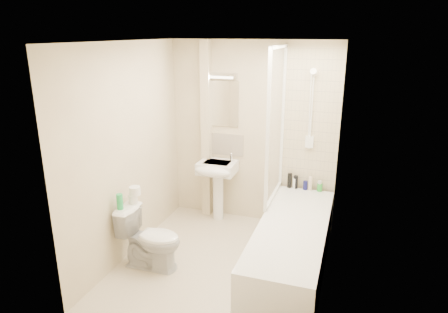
% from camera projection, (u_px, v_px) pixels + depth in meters
% --- Properties ---
extents(floor, '(2.50, 2.50, 0.00)m').
position_uv_depth(floor, '(222.00, 264.00, 4.47)').
color(floor, beige).
rests_on(floor, ground).
extents(wall_back, '(2.20, 0.02, 2.40)m').
position_uv_depth(wall_back, '(252.00, 134.00, 5.24)').
color(wall_back, beige).
rests_on(wall_back, ground).
extents(wall_left, '(0.02, 2.50, 2.40)m').
position_uv_depth(wall_left, '(128.00, 153.00, 4.44)').
color(wall_left, beige).
rests_on(wall_left, ground).
extents(wall_right, '(0.02, 2.50, 2.40)m').
position_uv_depth(wall_right, '(331.00, 174.00, 3.77)').
color(wall_right, beige).
rests_on(wall_right, ground).
extents(ceiling, '(2.20, 2.50, 0.02)m').
position_uv_depth(ceiling, '(221.00, 41.00, 3.75)').
color(ceiling, white).
rests_on(ceiling, wall_back).
extents(tile_back, '(0.70, 0.01, 1.75)m').
position_uv_depth(tile_back, '(311.00, 122.00, 4.93)').
color(tile_back, beige).
rests_on(tile_back, wall_back).
extents(tile_right, '(0.01, 2.10, 1.75)m').
position_uv_depth(tile_right, '(333.00, 148.00, 3.82)').
color(tile_right, beige).
rests_on(tile_right, wall_right).
extents(pipe_boxing, '(0.12, 0.12, 2.40)m').
position_uv_depth(pipe_boxing, '(207.00, 132.00, 5.37)').
color(pipe_boxing, beige).
rests_on(pipe_boxing, ground).
extents(splashback, '(0.60, 0.02, 0.30)m').
position_uv_depth(splashback, '(222.00, 144.00, 5.41)').
color(splashback, beige).
rests_on(splashback, wall_back).
extents(mirror, '(0.46, 0.01, 0.60)m').
position_uv_depth(mirror, '(222.00, 104.00, 5.24)').
color(mirror, white).
rests_on(mirror, wall_back).
extents(strip_light, '(0.42, 0.07, 0.07)m').
position_uv_depth(strip_light, '(221.00, 75.00, 5.11)').
color(strip_light, silver).
rests_on(strip_light, wall_back).
extents(bathtub, '(0.70, 2.10, 0.55)m').
position_uv_depth(bathtub, '(292.00, 247.00, 4.27)').
color(bathtub, white).
rests_on(bathtub, ground).
extents(shower_screen, '(0.04, 0.92, 1.80)m').
position_uv_depth(shower_screen, '(276.00, 125.00, 4.63)').
color(shower_screen, white).
rests_on(shower_screen, bathtub).
extents(shower_fixture, '(0.10, 0.16, 0.99)m').
position_uv_depth(shower_fixture, '(311.00, 113.00, 4.85)').
color(shower_fixture, white).
rests_on(shower_fixture, wall_back).
extents(pedestal_sink, '(0.49, 0.46, 0.95)m').
position_uv_depth(pedestal_sink, '(216.00, 175.00, 5.31)').
color(pedestal_sink, white).
rests_on(pedestal_sink, ground).
extents(bottle_black_a, '(0.06, 0.06, 0.19)m').
position_uv_depth(bottle_black_a, '(290.00, 181.00, 5.16)').
color(bottle_black_a, black).
rests_on(bottle_black_a, bathtub).
extents(bottle_white_a, '(0.06, 0.06, 0.14)m').
position_uv_depth(bottle_white_a, '(295.00, 183.00, 5.15)').
color(bottle_white_a, white).
rests_on(bottle_white_a, bathtub).
extents(bottle_black_b, '(0.05, 0.05, 0.17)m').
position_uv_depth(bottle_black_b, '(296.00, 182.00, 5.14)').
color(bottle_black_b, black).
rests_on(bottle_black_b, bathtub).
extents(bottle_blue, '(0.06, 0.06, 0.11)m').
position_uv_depth(bottle_blue, '(305.00, 185.00, 5.11)').
color(bottle_blue, '#131457').
rests_on(bottle_blue, bathtub).
extents(bottle_cream, '(0.05, 0.05, 0.18)m').
position_uv_depth(bottle_cream, '(310.00, 183.00, 5.08)').
color(bottle_cream, beige).
rests_on(bottle_cream, bathtub).
extents(bottle_white_b, '(0.05, 0.05, 0.14)m').
position_uv_depth(bottle_white_b, '(320.00, 186.00, 5.05)').
color(bottle_white_b, silver).
rests_on(bottle_white_b, bathtub).
extents(bottle_green, '(0.06, 0.06, 0.10)m').
position_uv_depth(bottle_green, '(320.00, 187.00, 5.05)').
color(bottle_green, green).
rests_on(bottle_green, bathtub).
extents(toilet, '(0.40, 0.68, 0.69)m').
position_uv_depth(toilet, '(151.00, 238.00, 4.33)').
color(toilet, white).
rests_on(toilet, ground).
extents(toilet_roll_lower, '(0.10, 0.10, 0.10)m').
position_uv_depth(toilet_roll_lower, '(133.00, 199.00, 4.36)').
color(toilet_roll_lower, white).
rests_on(toilet_roll_lower, toilet).
extents(toilet_roll_upper, '(0.12, 0.12, 0.09)m').
position_uv_depth(toilet_roll_upper, '(135.00, 191.00, 4.33)').
color(toilet_roll_upper, white).
rests_on(toilet_roll_upper, toilet_roll_lower).
extents(green_bottle, '(0.07, 0.07, 0.17)m').
position_uv_depth(green_bottle, '(120.00, 202.00, 4.21)').
color(green_bottle, green).
rests_on(green_bottle, toilet).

